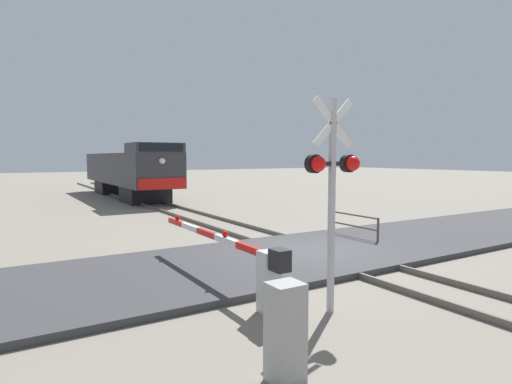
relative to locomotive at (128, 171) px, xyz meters
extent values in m
plane|color=gray|center=(0.00, -21.29, -1.95)|extent=(160.00, 160.00, 0.00)
cube|color=#59544C|center=(-0.72, -21.29, -1.88)|extent=(0.08, 80.00, 0.15)
cube|color=#59544C|center=(0.72, -21.29, -1.88)|extent=(0.08, 80.00, 0.15)
cube|color=#38383A|center=(0.00, -21.29, -1.87)|extent=(36.00, 5.03, 0.16)
cube|color=black|center=(0.00, -3.94, -1.43)|extent=(2.58, 3.20, 1.05)
cube|color=black|center=(0.00, 4.43, -1.43)|extent=(2.58, 3.20, 1.05)
cube|color=#333338|center=(0.00, 0.24, 0.18)|extent=(3.03, 15.22, 2.16)
cube|color=#333338|center=(0.00, -6.09, 1.55)|extent=(2.97, 2.55, 0.58)
cube|color=black|center=(0.00, -7.39, 1.55)|extent=(2.58, 0.06, 0.46)
cube|color=red|center=(0.00, -7.40, -0.55)|extent=(2.88, 0.08, 0.64)
sphere|color=#F2EACC|center=(0.00, -7.41, 0.77)|extent=(0.36, 0.36, 0.36)
cylinder|color=#ADADB2|center=(-2.80, -25.08, 0.06)|extent=(0.14, 0.14, 4.03)
cube|color=white|center=(-2.80, -25.08, 1.63)|extent=(0.95, 0.04, 0.95)
cube|color=white|center=(-2.80, -25.08, 1.63)|extent=(0.95, 0.04, 0.95)
cube|color=black|center=(-2.80, -25.08, 0.88)|extent=(1.04, 0.08, 0.08)
sphere|color=red|center=(-3.22, -25.18, 0.88)|extent=(0.28, 0.28, 0.28)
sphere|color=red|center=(-2.38, -25.18, 0.88)|extent=(0.28, 0.28, 0.28)
cylinder|color=black|center=(-3.22, -25.06, 0.88)|extent=(0.34, 0.14, 0.34)
cylinder|color=black|center=(-2.38, -25.06, 0.88)|extent=(0.34, 0.14, 0.34)
cube|color=silver|center=(-3.83, -24.51, -1.36)|extent=(0.36, 0.36, 1.19)
cube|color=black|center=(-3.83, -24.86, -0.86)|extent=(0.28, 0.36, 0.40)
cube|color=red|center=(-3.83, -23.80, -0.86)|extent=(0.10, 1.03, 0.14)
cube|color=white|center=(-3.83, -22.77, -0.86)|extent=(0.10, 1.03, 0.14)
cube|color=red|center=(-3.83, -21.74, -0.86)|extent=(0.10, 1.03, 0.14)
cube|color=white|center=(-3.83, -20.71, -0.86)|extent=(0.10, 1.03, 0.14)
cube|color=red|center=(-3.83, -19.68, -0.86)|extent=(0.10, 1.03, 0.14)
sphere|color=red|center=(-3.83, -22.71, -0.72)|extent=(0.14, 0.14, 0.14)
sphere|color=red|center=(-3.83, -19.77, -0.72)|extent=(0.14, 0.14, 0.14)
cube|color=#999993|center=(-5.00, -26.69, -1.29)|extent=(0.44, 0.40, 1.33)
cylinder|color=#4C4742|center=(2.54, -21.38, -1.48)|extent=(0.08, 0.08, 0.95)
cylinder|color=#4C4742|center=(2.54, -19.20, -1.48)|extent=(0.08, 0.08, 0.95)
cylinder|color=#4C4742|center=(2.54, -20.29, -1.04)|extent=(0.06, 2.18, 0.06)
cylinder|color=#4C4742|center=(2.54, -20.29, -1.43)|extent=(0.06, 2.18, 0.06)
camera|label=1|loc=(-8.10, -31.02, 1.00)|focal=29.57mm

